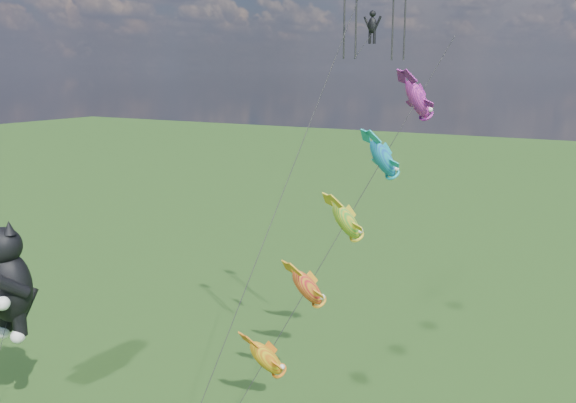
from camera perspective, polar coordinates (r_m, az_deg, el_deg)
The scene contains 2 objects.
cat_kite_rig at distance 33.40m, azimuth -23.93°, elevation -6.48°, with size 2.77×4.30×10.18m.
fish_windsock_rig at distance 28.29m, azimuth 5.16°, elevation -1.86°, with size 6.07×14.86×18.63m.
Camera 1 is at (28.57, -17.39, 17.08)m, focal length 40.00 mm.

